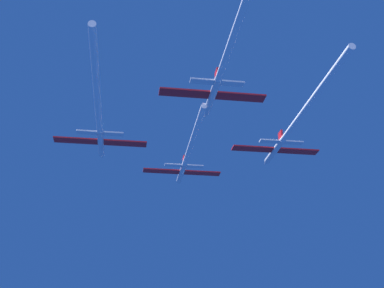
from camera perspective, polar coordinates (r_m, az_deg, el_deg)
name	(u,v)px	position (r m, az deg, el deg)	size (l,w,h in m)	color
jet_lead	(187,158)	(94.40, -0.63, -1.61)	(15.92, 36.33, 2.64)	white
jet_left_wing	(99,117)	(78.32, -10.74, 3.07)	(15.92, 40.29, 2.64)	white
jet_right_wing	(292,128)	(82.79, 11.46, 1.83)	(15.92, 39.83, 2.64)	white
jet_slot	(225,60)	(65.70, 3.85, 9.69)	(15.92, 40.03, 2.64)	white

